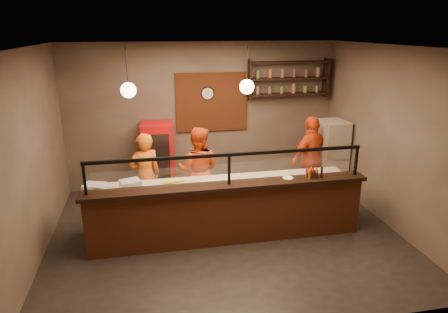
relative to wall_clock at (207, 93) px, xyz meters
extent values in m
plane|color=black|center=(-0.10, -2.46, -2.10)|extent=(6.00, 6.00, 0.00)
plane|color=#37312A|center=(-0.10, -2.46, 1.10)|extent=(6.00, 6.00, 0.00)
plane|color=#706052|center=(-0.10, 0.04, -0.50)|extent=(6.00, 0.00, 6.00)
plane|color=#706052|center=(-3.10, -2.46, -0.50)|extent=(0.00, 5.00, 5.00)
plane|color=#706052|center=(2.90, -2.46, -0.50)|extent=(0.00, 5.00, 5.00)
plane|color=#706052|center=(-0.10, -4.96, -0.50)|extent=(6.00, 0.00, 6.00)
cube|color=brown|center=(0.10, 0.01, -0.20)|extent=(1.60, 0.04, 1.30)
cube|color=brown|center=(-0.10, -2.76, -1.60)|extent=(4.60, 0.25, 1.00)
cube|color=black|center=(-0.10, -2.76, -1.07)|extent=(4.70, 0.37, 0.06)
cube|color=gray|center=(-0.10, -2.26, -1.68)|extent=(4.60, 0.75, 0.85)
cube|color=silver|center=(-0.10, -2.26, -1.23)|extent=(4.60, 0.75, 0.05)
cube|color=white|center=(-0.10, -2.76, -0.79)|extent=(4.40, 0.02, 0.50)
cube|color=black|center=(-0.10, -2.76, -0.54)|extent=(4.50, 0.05, 0.05)
cube|color=black|center=(-2.32, -2.76, -0.79)|extent=(0.04, 0.04, 0.50)
cube|color=black|center=(-0.10, -2.76, -0.79)|extent=(0.04, 0.04, 0.50)
cube|color=black|center=(2.12, -2.76, -0.79)|extent=(0.04, 0.04, 0.50)
cube|color=black|center=(1.80, -0.14, -0.05)|extent=(1.80, 0.28, 0.04)
cube|color=black|center=(1.80, -0.14, 0.30)|extent=(1.80, 0.28, 0.04)
cube|color=black|center=(1.80, -0.14, 0.65)|extent=(1.80, 0.28, 0.04)
cube|color=black|center=(0.90, -0.14, 0.30)|extent=(0.04, 0.28, 0.85)
cube|color=black|center=(2.70, -0.14, 0.30)|extent=(0.04, 0.28, 0.85)
cylinder|color=black|center=(0.00, 0.00, 0.00)|extent=(0.30, 0.04, 0.30)
cylinder|color=black|center=(-1.60, -2.26, 0.80)|extent=(0.01, 0.01, 0.60)
sphere|color=#FFCE8C|center=(-1.60, -2.26, 0.45)|extent=(0.24, 0.24, 0.24)
cylinder|color=black|center=(0.30, -2.26, 0.80)|extent=(0.01, 0.01, 0.60)
sphere|color=#FFCE8C|center=(0.30, -2.26, 0.45)|extent=(0.24, 0.24, 0.24)
imported|color=orange|center=(-1.43, -1.46, -1.28)|extent=(0.69, 0.56, 1.65)
imported|color=#CF4613|center=(-0.43, -1.46, -1.24)|extent=(0.99, 0.87, 1.71)
imported|color=#DE4514|center=(1.95, -1.31, -1.21)|extent=(1.14, 0.81, 1.79)
cube|color=beige|center=(2.50, -0.98, -1.30)|extent=(0.70, 0.66, 1.59)
cube|color=red|center=(-1.15, -0.31, -1.32)|extent=(0.70, 0.65, 1.56)
cylinder|color=white|center=(-0.24, -2.34, -1.19)|extent=(0.59, 0.59, 0.01)
cube|color=white|center=(-2.25, -2.37, -1.12)|extent=(0.31, 0.26, 0.15)
cube|color=silver|center=(-1.68, -2.28, -1.12)|extent=(0.38, 0.34, 0.16)
cube|color=silver|center=(-2.25, -2.34, -1.12)|extent=(0.39, 0.35, 0.16)
cylinder|color=yellow|center=(-0.93, -2.13, -1.17)|extent=(0.36, 0.12, 0.06)
cube|color=black|center=(1.34, -2.73, -0.99)|extent=(0.22, 0.19, 0.10)
cylinder|color=black|center=(1.50, -2.77, -0.95)|extent=(0.04, 0.04, 0.18)
cylinder|color=white|center=(0.93, -2.70, -1.03)|extent=(0.22, 0.22, 0.01)
camera|label=1|loc=(-1.36, -8.64, 1.38)|focal=32.00mm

